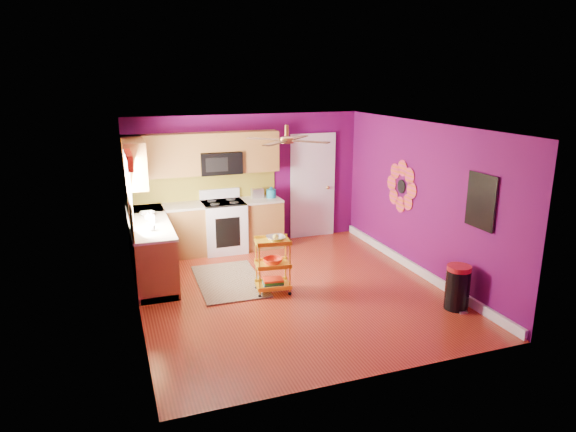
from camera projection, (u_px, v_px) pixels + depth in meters
name	position (u px, v px, depth m)	size (l,w,h in m)	color
ground	(291.00, 290.00, 7.89)	(5.00, 5.00, 0.00)	maroon
room_envelope	(293.00, 186.00, 7.47)	(4.54, 5.04, 2.52)	#5B0A52
lower_cabinets	(184.00, 238.00, 8.99)	(2.81, 2.31, 0.94)	brown
electric_range	(224.00, 226.00, 9.56)	(0.76, 0.66, 1.13)	white
upper_cabinetry	(183.00, 158.00, 8.98)	(2.80, 2.30, 1.26)	brown
left_window	(128.00, 176.00, 7.67)	(0.08, 1.35, 1.08)	white
panel_door	(312.00, 187.00, 10.30)	(0.95, 0.11, 2.15)	white
right_wall_art	(434.00, 193.00, 7.92)	(0.04, 2.74, 1.04)	black
ceiling_fan	(287.00, 140.00, 7.47)	(1.01, 1.01, 0.26)	#BF8C3F
shag_rug	(229.00, 281.00, 8.22)	(0.99, 1.62, 0.02)	black
rolling_cart	(273.00, 263.00, 7.69)	(0.56, 0.44, 0.93)	yellow
trash_can	(457.00, 287.00, 7.20)	(0.37, 0.39, 0.64)	black
teal_kettle	(271.00, 193.00, 9.76)	(0.18, 0.18, 0.21)	#13708F
toaster	(257.00, 193.00, 9.74)	(0.22, 0.15, 0.18)	beige
soap_bottle_a	(152.00, 217.00, 8.08)	(0.09, 0.09, 0.20)	#EA3F72
soap_bottle_b	(148.00, 216.00, 8.20)	(0.12, 0.12, 0.15)	white
counter_dish	(147.00, 214.00, 8.52)	(0.25, 0.25, 0.06)	white
counter_cup	(151.00, 228.00, 7.69)	(0.12, 0.12, 0.09)	white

